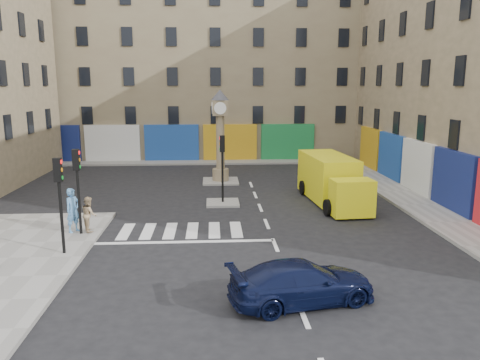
{
  "coord_description": "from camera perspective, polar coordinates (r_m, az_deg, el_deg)",
  "views": [
    {
      "loc": [
        -2.55,
        -17.28,
        6.49
      ],
      "look_at": [
        -1.23,
        4.78,
        2.0
      ],
      "focal_mm": 35.0,
      "sensor_mm": 36.0,
      "label": 1
    }
  ],
  "objects": [
    {
      "name": "pedestrian_tan",
      "position": [
        21.65,
        -17.93,
        -3.97
      ],
      "size": [
        0.84,
        0.93,
        1.56
      ],
      "primitive_type": "imported",
      "rotation": [
        0.0,
        0.0,
        1.99
      ],
      "color": "tan",
      "rests_on": "sidewalk_left"
    },
    {
      "name": "traffic_light_left_far",
      "position": [
        21.05,
        -19.21,
        0.25
      ],
      "size": [
        0.28,
        0.22,
        3.7
      ],
      "color": "black",
      "rests_on": "sidewalk_left"
    },
    {
      "name": "traffic_light_island",
      "position": [
        25.59,
        -2.16,
        2.71
      ],
      "size": [
        0.28,
        0.22,
        3.7
      ],
      "color": "black",
      "rests_on": "island_near"
    },
    {
      "name": "sidewalk_right",
      "position": [
        30.2,
        18.54,
        -1.39
      ],
      "size": [
        2.6,
        30.0,
        0.15
      ],
      "primitive_type": "cube",
      "color": "gray",
      "rests_on": "ground"
    },
    {
      "name": "yellow_van",
      "position": [
        26.68,
        11.08,
        0.0
      ],
      "size": [
        2.82,
        7.21,
        2.57
      ],
      "rotation": [
        0.0,
        0.0,
        0.08
      ],
      "color": "yellow",
      "rests_on": "ground"
    },
    {
      "name": "navy_sedan",
      "position": [
        14.56,
        7.58,
        -12.26
      ],
      "size": [
        4.78,
        2.78,
        1.3
      ],
      "primitive_type": "imported",
      "rotation": [
        0.0,
        0.0,
        1.8
      ],
      "color": "black",
      "rests_on": "ground"
    },
    {
      "name": "traffic_light_left_near",
      "position": [
        18.8,
        -21.15,
        -1.18
      ],
      "size": [
        0.28,
        0.22,
        3.7
      ],
      "color": "black",
      "rests_on": "sidewalk_left"
    },
    {
      "name": "building_far",
      "position": [
        45.35,
        -5.42,
        13.97
      ],
      "size": [
        32.0,
        10.0,
        17.0
      ],
      "primitive_type": "cube",
      "color": "#847758",
      "rests_on": "ground"
    },
    {
      "name": "island_near",
      "position": [
        26.09,
        -2.12,
        -2.79
      ],
      "size": [
        1.8,
        1.8,
        0.12
      ],
      "primitive_type": "cube",
      "color": "gray",
      "rests_on": "ground"
    },
    {
      "name": "sidewalk_far",
      "position": [
        40.02,
        -5.47,
        2.21
      ],
      "size": [
        32.0,
        2.4,
        0.15
      ],
      "primitive_type": "cube",
      "color": "gray",
      "rests_on": "ground"
    },
    {
      "name": "clock_pillar",
      "position": [
        31.42,
        -2.43,
        6.1
      ],
      "size": [
        1.2,
        1.2,
        6.1
      ],
      "color": "#968162",
      "rests_on": "island_far"
    },
    {
      "name": "island_far",
      "position": [
        31.94,
        -2.37,
        -0.14
      ],
      "size": [
        2.4,
        2.4,
        0.12
      ],
      "primitive_type": "cube",
      "color": "gray",
      "rests_on": "ground"
    },
    {
      "name": "ground",
      "position": [
        18.63,
        4.71,
        -8.94
      ],
      "size": [
        120.0,
        120.0,
        0.0
      ],
      "primitive_type": "plane",
      "color": "black",
      "rests_on": "ground"
    },
    {
      "name": "pedestrian_blue",
      "position": [
        21.74,
        -19.7,
        -3.48
      ],
      "size": [
        0.79,
        0.85,
        1.96
      ],
      "primitive_type": "imported",
      "rotation": [
        0.0,
        0.0,
        0.98
      ],
      "color": "#568DC5",
      "rests_on": "sidewalk_left"
    }
  ]
}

